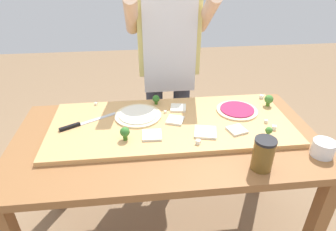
% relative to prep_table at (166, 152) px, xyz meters
% --- Properties ---
extents(prep_table, '(1.57, 0.81, 0.80)m').
position_rel_prep_table_xyz_m(prep_table, '(0.00, 0.00, 0.00)').
color(prep_table, brown).
rests_on(prep_table, ground).
extents(cutting_board, '(1.29, 0.55, 0.03)m').
position_rel_prep_table_xyz_m(cutting_board, '(0.03, 0.09, 0.12)').
color(cutting_board, tan).
rests_on(cutting_board, prep_table).
extents(chefs_knife, '(0.29, 0.17, 0.02)m').
position_rel_prep_table_xyz_m(chefs_knife, '(-0.45, 0.11, 0.14)').
color(chefs_knife, '#B7BABF').
rests_on(chefs_knife, cutting_board).
extents(pizza_whole_white_garlic, '(0.26, 0.26, 0.02)m').
position_rel_prep_table_xyz_m(pizza_whole_white_garlic, '(-0.14, 0.17, 0.14)').
color(pizza_whole_white_garlic, beige).
rests_on(pizza_whole_white_garlic, cutting_board).
extents(pizza_whole_beet_magenta, '(0.24, 0.24, 0.02)m').
position_rel_prep_table_xyz_m(pizza_whole_beet_magenta, '(0.43, 0.16, 0.14)').
color(pizza_whole_beet_magenta, beige).
rests_on(pizza_whole_beet_magenta, cutting_board).
extents(pizza_slice_near_right, '(0.13, 0.13, 0.01)m').
position_rel_prep_table_xyz_m(pizza_slice_near_right, '(0.20, -0.04, 0.14)').
color(pizza_slice_near_right, silver).
rests_on(pizza_slice_near_right, cutting_board).
extents(pizza_slice_near_left, '(0.10, 0.10, 0.01)m').
position_rel_prep_table_xyz_m(pizza_slice_near_left, '(-0.08, -0.04, 0.14)').
color(pizza_slice_near_left, silver).
rests_on(pizza_slice_near_left, cutting_board).
extents(pizza_slice_center, '(0.11, 0.11, 0.01)m').
position_rel_prep_table_xyz_m(pizza_slice_center, '(0.36, -0.04, 0.14)').
color(pizza_slice_center, silver).
rests_on(pizza_slice_center, cutting_board).
extents(pizza_slice_far_right, '(0.11, 0.11, 0.01)m').
position_rel_prep_table_xyz_m(pizza_slice_far_right, '(0.06, 0.09, 0.14)').
color(pizza_slice_far_right, silver).
rests_on(pizza_slice_far_right, cutting_board).
extents(pizza_slice_far_left, '(0.10, 0.10, 0.01)m').
position_rel_prep_table_xyz_m(pizza_slice_far_left, '(0.09, 0.23, 0.14)').
color(pizza_slice_far_left, silver).
rests_on(pizza_slice_far_left, cutting_board).
extents(broccoli_floret_center_left, '(0.04, 0.04, 0.06)m').
position_rel_prep_table_xyz_m(broccoli_floret_center_left, '(-0.03, 0.30, 0.17)').
color(broccoli_floret_center_left, '#366618').
rests_on(broccoli_floret_center_left, cutting_board).
extents(broccoli_floret_back_mid, '(0.05, 0.05, 0.07)m').
position_rel_prep_table_xyz_m(broccoli_floret_back_mid, '(-0.21, -0.05, 0.18)').
color(broccoli_floret_back_mid, '#3F7220').
rests_on(broccoli_floret_back_mid, cutting_board).
extents(broccoli_floret_front_left, '(0.05, 0.05, 0.07)m').
position_rel_prep_table_xyz_m(broccoli_floret_front_left, '(0.63, 0.21, 0.18)').
color(broccoli_floret_front_left, '#487A23').
rests_on(broccoli_floret_front_left, cutting_board).
extents(broccoli_floret_front_right, '(0.04, 0.04, 0.05)m').
position_rel_prep_table_xyz_m(broccoli_floret_front_right, '(0.50, -0.10, 0.17)').
color(broccoli_floret_front_right, '#487A23').
rests_on(broccoli_floret_front_right, cutting_board).
extents(cheese_crumble_a, '(0.02, 0.02, 0.02)m').
position_rel_prep_table_xyz_m(cheese_crumble_a, '(0.54, 0.02, 0.14)').
color(cheese_crumble_a, silver).
rests_on(cheese_crumble_a, cutting_board).
extents(cheese_crumble_b, '(0.02, 0.02, 0.01)m').
position_rel_prep_table_xyz_m(cheese_crumble_b, '(0.01, 0.19, 0.14)').
color(cheese_crumble_b, white).
rests_on(cheese_crumble_b, cutting_board).
extents(cheese_crumble_c, '(0.03, 0.03, 0.02)m').
position_rel_prep_table_xyz_m(cheese_crumble_c, '(0.63, 0.31, 0.15)').
color(cheese_crumble_c, white).
rests_on(cheese_crumble_c, cutting_board).
extents(cheese_crumble_d, '(0.03, 0.03, 0.02)m').
position_rel_prep_table_xyz_m(cheese_crumble_d, '(0.14, -0.13, 0.15)').
color(cheese_crumble_d, white).
rests_on(cheese_crumble_d, cutting_board).
extents(cheese_crumble_e, '(0.03, 0.03, 0.02)m').
position_rel_prep_table_xyz_m(cheese_crumble_e, '(0.56, -0.04, 0.15)').
color(cheese_crumble_e, white).
rests_on(cheese_crumble_e, cutting_board).
extents(cheese_crumble_f, '(0.02, 0.02, 0.01)m').
position_rel_prep_table_xyz_m(cheese_crumble_f, '(-0.39, 0.33, 0.14)').
color(cheese_crumble_f, white).
rests_on(cheese_crumble_f, cutting_board).
extents(flour_cup, '(0.10, 0.10, 0.08)m').
position_rel_prep_table_xyz_m(flour_cup, '(0.71, -0.24, 0.14)').
color(flour_cup, white).
rests_on(flour_cup, prep_table).
extents(sauce_jar, '(0.09, 0.09, 0.15)m').
position_rel_prep_table_xyz_m(sauce_jar, '(0.39, -0.30, 0.19)').
color(sauce_jar, brown).
rests_on(sauce_jar, prep_table).
extents(cook_center, '(0.54, 0.39, 1.67)m').
position_rel_prep_table_xyz_m(cook_center, '(0.08, 0.64, 0.31)').
color(cook_center, '#333847').
rests_on(cook_center, ground).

